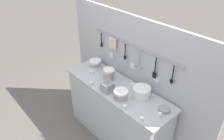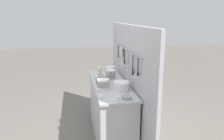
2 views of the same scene
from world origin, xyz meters
TOP-DOWN VIEW (x-y plane):
  - ground_plane at (0.00, 0.00)m, footprint 20.00×20.00m
  - counter at (0.00, 0.00)m, footprint 1.52×0.49m
  - back_wall at (-0.00, 0.28)m, footprint 2.32×0.11m
  - bowl_stack_nested_right at (0.20, -0.13)m, footprint 0.16×0.16m
  - bowl_stack_short_front at (-0.54, 0.09)m, footprint 0.16×0.16m
  - bowl_stack_back_corner at (-0.19, 0.04)m, footprint 0.14×0.14m
  - plate_stack at (0.31, 0.10)m, footprint 0.21×0.21m
  - steel_mixing_bowl at (0.64, 0.09)m, footprint 0.12×0.12m
  - cutlery_caddy at (-0.02, -0.13)m, footprint 0.13×0.13m
  - cup_beside_plates at (-0.24, -0.20)m, footprint 0.04×0.04m
  - cup_back_right at (-0.43, -0.05)m, footprint 0.04×0.04m
  - cup_edge_near at (0.34, -0.20)m, footprint 0.04×0.04m
  - cup_by_caddy at (0.58, -0.20)m, footprint 0.04×0.04m
  - cup_back_left at (0.12, 0.14)m, footprint 0.04×0.04m
  - cup_front_right at (0.66, -0.02)m, footprint 0.04×0.04m

SIDE VIEW (x-z plane):
  - ground_plane at x=0.00m, z-range 0.00..0.00m
  - counter at x=0.00m, z-range 0.00..0.85m
  - back_wall at x=0.00m, z-range 0.00..1.68m
  - steel_mixing_bowl at x=0.64m, z-range 0.85..0.88m
  - cup_beside_plates at x=-0.24m, z-range 0.85..0.90m
  - cup_back_right at x=-0.43m, z-range 0.85..0.90m
  - cup_edge_near at x=0.34m, z-range 0.85..0.90m
  - cup_by_caddy at x=0.58m, z-range 0.85..0.90m
  - cup_back_left at x=0.12m, z-range 0.85..0.90m
  - cup_front_right at x=0.66m, z-range 0.85..0.90m
  - plate_stack at x=0.31m, z-range 0.85..0.96m
  - bowl_stack_short_front at x=-0.54m, z-range 0.85..0.97m
  - cutlery_caddy at x=-0.02m, z-range 0.77..1.05m
  - bowl_stack_nested_right at x=0.20m, z-range 0.85..0.97m
  - bowl_stack_back_corner at x=-0.19m, z-range 0.85..1.00m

